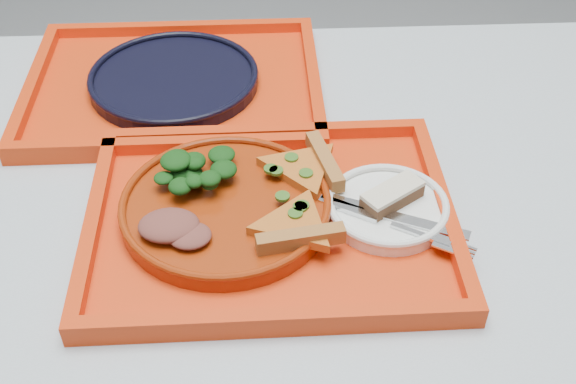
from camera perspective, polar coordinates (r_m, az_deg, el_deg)
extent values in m
cube|color=#A4AFB8|center=(0.99, -2.12, 0.74)|extent=(1.60, 0.80, 0.03)
cube|color=red|center=(0.90, -1.38, -2.33)|extent=(0.45, 0.35, 0.01)
cube|color=red|center=(1.15, -8.92, 8.10)|extent=(0.45, 0.35, 0.01)
cylinder|color=maroon|center=(0.90, -4.93, -1.31)|extent=(0.26, 0.26, 0.02)
cylinder|color=white|center=(0.90, 7.84, -1.39)|extent=(0.15, 0.15, 0.01)
cylinder|color=black|center=(1.14, -8.99, 8.69)|extent=(0.26, 0.26, 0.02)
ellipsoid|color=black|center=(0.91, -7.49, 1.87)|extent=(0.09, 0.08, 0.04)
ellipsoid|color=brown|center=(0.85, -9.40, -2.63)|extent=(0.07, 0.06, 0.02)
cube|color=#462717|center=(0.90, 8.22, -0.40)|extent=(0.08, 0.07, 0.02)
cube|color=beige|center=(0.89, 8.29, 0.15)|extent=(0.08, 0.07, 0.01)
cube|color=silver|center=(0.88, 8.38, -1.84)|extent=(0.17, 0.09, 0.01)
cube|color=silver|center=(0.87, 8.04, -2.44)|extent=(0.17, 0.11, 0.01)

